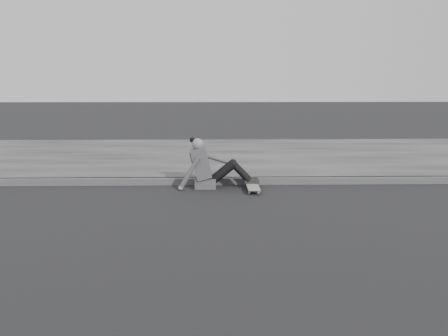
# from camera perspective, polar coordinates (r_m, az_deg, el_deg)

# --- Properties ---
(ground) EXTENTS (80.00, 80.00, 0.00)m
(ground) POSITION_cam_1_polar(r_m,az_deg,el_deg) (6.44, -2.95, -6.53)
(ground) COLOR black
(ground) RESTS_ON ground
(curb) EXTENTS (24.00, 0.16, 0.12)m
(curb) POSITION_cam_1_polar(r_m,az_deg,el_deg) (8.93, -2.52, -1.50)
(curb) COLOR #4C4C4C
(curb) RESTS_ON ground
(sidewalk) EXTENTS (24.00, 6.00, 0.12)m
(sidewalk) POSITION_cam_1_polar(r_m,az_deg,el_deg) (11.91, -2.25, 1.35)
(sidewalk) COLOR #3D3D3D
(sidewalk) RESTS_ON ground
(skateboard) EXTENTS (0.20, 0.78, 0.09)m
(skateboard) POSITION_cam_1_polar(r_m,az_deg,el_deg) (8.43, 3.29, -2.11)
(skateboard) COLOR #9A9A95
(skateboard) RESTS_ON ground
(seated_woman) EXTENTS (1.38, 0.46, 0.88)m
(seated_woman) POSITION_cam_1_polar(r_m,az_deg,el_deg) (8.59, -1.71, 0.09)
(seated_woman) COLOR #49494C
(seated_woman) RESTS_ON ground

